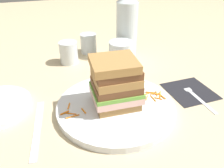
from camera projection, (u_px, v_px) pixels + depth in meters
The scene contains 24 objects.
ground_plane at pixel (122, 106), 0.57m from camera, with size 3.00×3.00×0.00m, color #C6B289.
main_plate at pixel (116, 106), 0.56m from camera, with size 0.29×0.29×0.02m, color white.
sandwich at pixel (116, 83), 0.52m from camera, with size 0.12×0.10×0.12m.
carrot_shred_0 at pixel (73, 116), 0.51m from camera, with size 0.00×0.00×0.03m, color orange.
carrot_shred_1 at pixel (84, 111), 0.53m from camera, with size 0.00×0.00×0.02m, color orange.
carrot_shred_2 at pixel (70, 114), 0.52m from camera, with size 0.00×0.00×0.03m, color orange.
carrot_shred_3 at pixel (69, 106), 0.54m from camera, with size 0.00×0.00×0.02m, color orange.
carrot_shred_4 at pixel (65, 113), 0.52m from camera, with size 0.00×0.00×0.02m, color orange.
carrot_shred_5 at pixel (153, 98), 0.57m from camera, with size 0.00×0.00×0.03m, color orange.
carrot_shred_6 at pixel (157, 95), 0.59m from camera, with size 0.00×0.00×0.02m, color orange.
carrot_shred_7 at pixel (150, 92), 0.60m from camera, with size 0.00×0.00×0.03m, color orange.
carrot_shred_8 at pixel (160, 95), 0.59m from camera, with size 0.00×0.00×0.03m, color orange.
carrot_shred_9 at pixel (155, 94), 0.59m from camera, with size 0.00×0.00×0.02m, color orange.
carrot_shred_10 at pixel (158, 98), 0.57m from camera, with size 0.00×0.00×0.02m, color orange.
carrot_shred_11 at pixel (146, 94), 0.59m from camera, with size 0.00×0.00×0.02m, color orange.
carrot_shred_12 at pixel (147, 98), 0.57m from camera, with size 0.00×0.00×0.02m, color orange.
carrot_shred_13 at pixel (162, 96), 0.58m from camera, with size 0.00×0.00×0.03m, color orange.
napkin_dark at pixel (190, 91), 0.63m from camera, with size 0.12×0.13×0.00m, color black.
fork at pixel (195, 94), 0.61m from camera, with size 0.02×0.17×0.00m.
knife at pixel (37, 129), 0.50m from camera, with size 0.04×0.20×0.00m.
juice_glass at pixel (121, 56), 0.75m from camera, with size 0.08×0.08×0.09m.
water_bottle at pixel (127, 27), 0.78m from camera, with size 0.08×0.08×0.26m.
empty_tumbler_0 at pixel (69, 53), 0.78m from camera, with size 0.06×0.06×0.08m, color silver.
empty_tumbler_1 at pixel (90, 43), 0.86m from camera, with size 0.06×0.06×0.07m, color silver.
Camera 1 is at (-0.17, -0.43, 0.35)m, focal length 35.74 mm.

